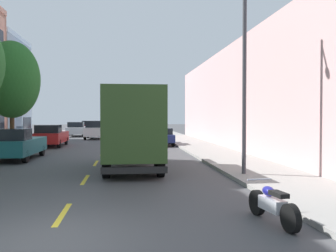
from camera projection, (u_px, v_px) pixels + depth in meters
ground_plane at (111, 141)px, 36.90m from camera, size 160.00×160.00×0.00m
sidewalk_left at (31, 142)px, 34.12m from camera, size 3.20×120.00×0.14m
sidewalk_right at (185, 141)px, 35.70m from camera, size 3.20×120.00×0.14m
lane_centerline_dashes at (108, 145)px, 31.44m from camera, size 0.14×47.20×0.01m
apartment_block_opposite at (288, 99)px, 28.40m from camera, size 10.00×36.00×7.39m
street_tree_third at (12, 80)px, 26.14m from camera, size 3.86×3.86×7.51m
street_lamp at (241, 64)px, 14.51m from camera, size 1.35×0.28×7.41m
delivery_box_truck at (132, 126)px, 16.63m from camera, size 2.44×7.03×3.53m
parked_pickup_red at (51, 136)px, 29.68m from camera, size 2.04×5.32×1.73m
parked_pickup_silver at (77, 129)px, 45.09m from camera, size 2.03×5.31×1.73m
parked_hatchback_sky at (144, 127)px, 56.61m from camera, size 1.81×4.03×1.50m
parked_pickup_teal at (17, 145)px, 20.65m from camera, size 2.07×5.32×1.73m
parked_pickup_burgundy at (89, 126)px, 59.24m from camera, size 2.09×5.33×1.73m
parked_sedan_navy at (162, 136)px, 30.93m from camera, size 1.92×4.55×1.43m
parked_sedan_black at (152, 131)px, 41.13m from camera, size 1.86×4.53×1.43m
parked_pickup_charcoal at (148, 129)px, 47.50m from camera, size 2.12×5.34×1.73m
moving_white_sedan at (95, 130)px, 40.08m from camera, size 1.95×4.80×1.93m
parked_motorcycle at (272, 205)px, 8.31m from camera, size 0.62×2.05×0.90m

